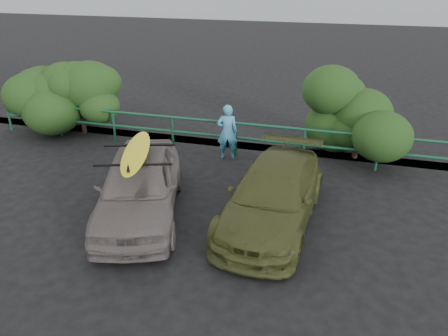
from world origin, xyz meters
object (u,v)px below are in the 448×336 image
(surfboard, at_px, (136,152))
(guardrail, at_px, (203,135))
(olive_vehicle, at_px, (273,195))
(man, at_px, (227,132))
(sedan, at_px, (139,186))

(surfboard, bearing_deg, guardrail, 68.70)
(guardrail, height_order, olive_vehicle, olive_vehicle)
(surfboard, bearing_deg, man, 55.81)
(guardrail, xyz_separation_m, surfboard, (-0.20, -3.92, 1.02))
(olive_vehicle, bearing_deg, man, 124.60)
(olive_vehicle, distance_m, man, 3.63)
(sedan, bearing_deg, guardrail, 68.70)
(guardrail, bearing_deg, sedan, -92.88)
(guardrail, height_order, sedan, sedan)
(olive_vehicle, bearing_deg, surfboard, -166.50)
(guardrail, bearing_deg, olive_vehicle, -51.39)
(man, bearing_deg, guardrail, -34.85)
(sedan, bearing_deg, surfboard, 71.58)
(man, height_order, surfboard, man)
(man, distance_m, surfboard, 3.84)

